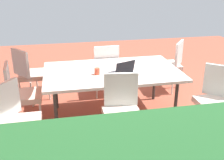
# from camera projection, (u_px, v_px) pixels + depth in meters

# --- Properties ---
(ground_plane) EXTENTS (10.00, 10.00, 0.02)m
(ground_plane) POSITION_uv_depth(u_px,v_px,m) (112.00, 116.00, 4.37)
(ground_plane) COLOR #9E4C38
(dining_table) EXTENTS (2.03, 1.22, 0.78)m
(dining_table) POSITION_uv_depth(u_px,v_px,m) (112.00, 73.00, 4.10)
(dining_table) COLOR silver
(dining_table) RESTS_ON ground_plane
(chair_northwest) EXTENTS (0.58, 0.58, 0.98)m
(chair_northwest) POSITION_uv_depth(u_px,v_px,m) (216.00, 98.00, 3.70)
(chair_northwest) COLOR beige
(chair_northwest) RESTS_ON ground_plane
(chair_north) EXTENTS (0.47, 0.48, 0.98)m
(chair_north) POSITION_uv_depth(u_px,v_px,m) (122.00, 109.00, 3.41)
(chair_north) COLOR beige
(chair_north) RESTS_ON ground_plane
(chair_east) EXTENTS (0.48, 0.47, 0.98)m
(chair_east) POSITION_uv_depth(u_px,v_px,m) (21.00, 92.00, 3.87)
(chair_east) COLOR beige
(chair_east) RESTS_ON ground_plane
(chair_southeast) EXTENTS (0.58, 0.58, 0.98)m
(chair_southeast) POSITION_uv_depth(u_px,v_px,m) (30.00, 72.00, 4.66)
(chair_southeast) COLOR beige
(chair_southeast) RESTS_ON ground_plane
(chair_south) EXTENTS (0.46, 0.46, 0.98)m
(chair_south) POSITION_uv_depth(u_px,v_px,m) (105.00, 67.00, 4.91)
(chair_south) COLOR beige
(chair_south) RESTS_ON ground_plane
(chair_northeast) EXTENTS (0.58, 0.58, 0.98)m
(chair_northeast) POSITION_uv_depth(u_px,v_px,m) (16.00, 119.00, 3.17)
(chair_northeast) COLOR beige
(chair_northeast) RESTS_ON ground_plane
(chair_southwest) EXTENTS (0.58, 0.58, 0.98)m
(chair_southwest) POSITION_uv_depth(u_px,v_px,m) (170.00, 63.00, 5.13)
(chair_southwest) COLOR beige
(chair_southwest) RESTS_ON ground_plane
(laptop) EXTENTS (0.39, 0.35, 0.21)m
(laptop) POSITION_uv_depth(u_px,v_px,m) (122.00, 71.00, 3.92)
(laptop) COLOR #2D2D33
(laptop) RESTS_ON dining_table
(cup) EXTENTS (0.08, 0.08, 0.10)m
(cup) POSITION_uv_depth(u_px,v_px,m) (97.00, 71.00, 3.91)
(cup) COLOR #CC4C33
(cup) RESTS_ON dining_table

